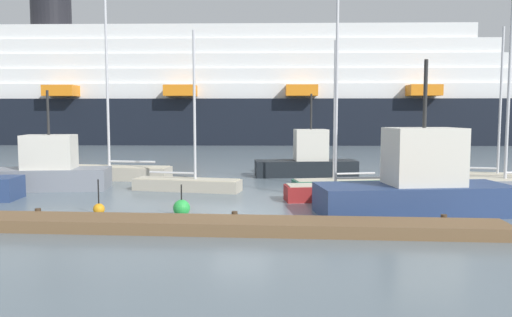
{
  "coord_description": "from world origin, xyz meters",
  "views": [
    {
      "loc": [
        2.36,
        -21.94,
        4.42
      ],
      "look_at": [
        0.0,
        8.5,
        1.67
      ],
      "focal_mm": 35.44,
      "sensor_mm": 36.0,
      "label": 1
    }
  ],
  "objects": [
    {
      "name": "ground_plane",
      "position": [
        0.0,
        0.0,
        0.0
      ],
      "size": [
        600.0,
        600.0,
        0.0
      ],
      "primitive_type": "plane",
      "color": "slate"
    },
    {
      "name": "dock_pier",
      "position": [
        0.0,
        -3.47,
        0.23
      ],
      "size": [
        20.15,
        2.13,
        0.55
      ],
      "color": "brown",
      "rests_on": "ground_plane"
    },
    {
      "name": "sailboat_0",
      "position": [
        14.65,
        10.87,
        0.49
      ],
      "size": [
        6.38,
        2.33,
        9.74
      ],
      "rotation": [
        0.0,
        0.0,
        -0.15
      ],
      "color": "#BCB29E",
      "rests_on": "ground_plane"
    },
    {
      "name": "sailboat_1",
      "position": [
        4.88,
        3.73,
        0.57
      ],
      "size": [
        6.22,
        2.48,
        10.81
      ],
      "rotation": [
        0.0,
        0.0,
        3.32
      ],
      "color": "maroon",
      "rests_on": "ground_plane"
    },
    {
      "name": "sailboat_2",
      "position": [
        -9.44,
        10.65,
        0.64
      ],
      "size": [
        7.19,
        2.19,
        12.24
      ],
      "rotation": [
        0.0,
        0.0,
        3.07
      ],
      "color": "#BCB29E",
      "rests_on": "ground_plane"
    },
    {
      "name": "sailboat_3",
      "position": [
        -3.77,
        6.24,
        0.48
      ],
      "size": [
        6.33,
        2.31,
        9.01
      ],
      "rotation": [
        0.0,
        0.0,
        -0.15
      ],
      "color": "#BCB29E",
      "rests_on": "ground_plane"
    },
    {
      "name": "sailboat_5",
      "position": [
        5.09,
        8.06,
        0.42
      ],
      "size": [
        5.87,
        2.77,
        8.62
      ],
      "rotation": [
        0.0,
        0.0,
        3.39
      ],
      "color": "#2D6B51",
      "rests_on": "ground_plane"
    },
    {
      "name": "fishing_boat_0",
      "position": [
        7.69,
        0.43,
        1.31
      ],
      "size": [
        8.78,
        4.44,
        6.72
      ],
      "rotation": [
        0.0,
        0.0,
        0.19
      ],
      "color": "navy",
      "rests_on": "ground_plane"
    },
    {
      "name": "fishing_boat_2",
      "position": [
        3.23,
        13.47,
        1.09
      ],
      "size": [
        7.3,
        3.16,
        5.76
      ],
      "rotation": [
        0.0,
        0.0,
        0.15
      ],
      "color": "black",
      "rests_on": "ground_plane"
    },
    {
      "name": "fishing_boat_3",
      "position": [
        -12.06,
        6.11,
        1.12
      ],
      "size": [
        7.63,
        3.67,
        5.73
      ],
      "rotation": [
        0.0,
        0.0,
        0.17
      ],
      "color": "gray",
      "rests_on": "ground_plane"
    },
    {
      "name": "channel_buoy_0",
      "position": [
        -6.14,
        -0.85,
        0.27
      ],
      "size": [
        0.5,
        0.5,
        1.56
      ],
      "color": "orange",
      "rests_on": "ground_plane"
    },
    {
      "name": "channel_buoy_1",
      "position": [
        -2.47,
        -0.92,
        0.37
      ],
      "size": [
        0.73,
        0.73,
        1.38
      ],
      "color": "green",
      "rests_on": "ground_plane"
    },
    {
      "name": "channel_buoy_2",
      "position": [
        -17.38,
        15.64,
        0.34
      ],
      "size": [
        0.66,
        0.66,
        1.38
      ],
      "color": "green",
      "rests_on": "ground_plane"
    },
    {
      "name": "cruise_ship",
      "position": [
        -13.72,
        54.19,
        7.31
      ],
      "size": [
        117.09,
        23.1,
        22.7
      ],
      "rotation": [
        0.0,
        0.0,
        0.05
      ],
      "color": "black",
      "rests_on": "ground_plane"
    }
  ]
}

